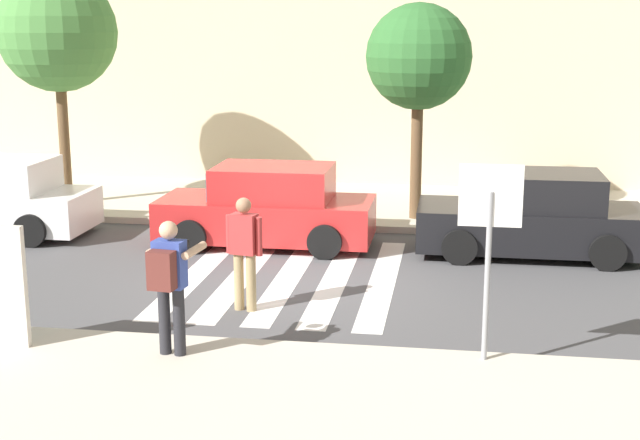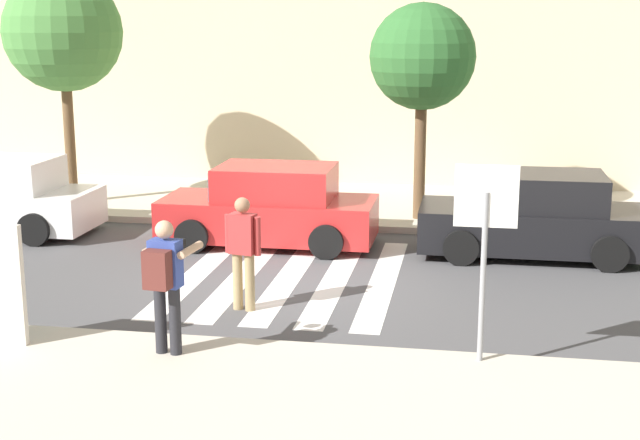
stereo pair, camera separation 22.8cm
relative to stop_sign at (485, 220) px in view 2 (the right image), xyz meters
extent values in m
plane|color=#4C4C4F|center=(-3.17, 3.44, -1.93)|extent=(120.00, 120.00, 0.00)
cube|color=beige|center=(-3.17, 9.44, -1.86)|extent=(60.00, 4.80, 0.14)
cube|color=beige|center=(-3.17, 13.84, 1.08)|extent=(56.00, 4.00, 6.01)
cube|color=silver|center=(-4.77, 3.64, -1.92)|extent=(0.44, 5.20, 0.01)
cube|color=silver|center=(-3.97, 3.64, -1.92)|extent=(0.44, 5.20, 0.01)
cube|color=silver|center=(-3.17, 3.64, -1.92)|extent=(0.44, 5.20, 0.01)
cube|color=silver|center=(-2.37, 3.64, -1.92)|extent=(0.44, 5.20, 0.01)
cube|color=silver|center=(-1.57, 3.64, -1.92)|extent=(0.44, 5.20, 0.01)
cylinder|color=gray|center=(0.00, -0.01, -0.72)|extent=(0.07, 0.07, 2.13)
cube|color=white|center=(0.00, 0.00, 0.29)|extent=(0.76, 0.03, 0.76)
cube|color=red|center=(0.00, 0.02, 0.29)|extent=(0.66, 0.02, 0.66)
cylinder|color=#232328|center=(-3.99, -0.43, -1.35)|extent=(0.15, 0.15, 0.88)
cylinder|color=#232328|center=(-3.79, -0.45, -1.35)|extent=(0.15, 0.15, 0.88)
cube|color=#33479E|center=(-3.89, -0.44, -0.61)|extent=(0.41, 0.28, 0.60)
sphere|color=tan|center=(-3.89, -0.44, -0.18)|extent=(0.23, 0.23, 0.23)
cylinder|color=tan|center=(-4.10, -0.19, -0.47)|extent=(0.17, 0.59, 0.10)
cylinder|color=tan|center=(-3.62, -0.25, -0.47)|extent=(0.17, 0.59, 0.10)
cube|color=black|center=(-3.84, -0.04, -0.44)|extent=(0.15, 0.12, 0.10)
cube|color=#5B2823|center=(-3.91, -0.67, -0.63)|extent=(0.34, 0.24, 0.48)
cylinder|color=tan|center=(-3.59, 1.83, -1.49)|extent=(0.15, 0.15, 0.88)
cylinder|color=tan|center=(-3.39, 1.79, -1.49)|extent=(0.15, 0.15, 0.88)
cube|color=#B73333|center=(-3.49, 1.81, -0.75)|extent=(0.42, 0.31, 0.60)
sphere|color=#A37556|center=(-3.49, 1.81, -0.32)|extent=(0.23, 0.23, 0.23)
cylinder|color=#B73333|center=(-3.72, 1.85, -0.77)|extent=(0.10, 0.10, 0.58)
cylinder|color=#B73333|center=(-3.25, 1.76, -0.77)|extent=(0.10, 0.10, 0.58)
cube|color=white|center=(-9.56, 5.74, -0.70)|extent=(2.20, 1.56, 0.64)
cube|color=slate|center=(-8.59, 5.74, -0.70)|extent=(0.10, 1.50, 0.51)
cylinder|color=black|center=(-8.44, 4.89, -1.61)|extent=(0.64, 0.22, 0.64)
cylinder|color=black|center=(-8.44, 6.59, -1.61)|extent=(0.64, 0.22, 0.64)
cube|color=red|center=(-4.01, 5.74, -1.40)|extent=(4.10, 1.70, 0.76)
cube|color=red|center=(-3.86, 5.74, -0.70)|extent=(2.20, 1.56, 0.64)
cube|color=slate|center=(-4.93, 5.74, -0.70)|extent=(0.10, 1.50, 0.54)
cube|color=slate|center=(-2.89, 5.74, -0.70)|extent=(0.10, 1.50, 0.51)
cylinder|color=black|center=(-5.28, 4.89, -1.61)|extent=(0.64, 0.22, 0.64)
cylinder|color=black|center=(-5.28, 6.59, -1.61)|extent=(0.64, 0.22, 0.64)
cylinder|color=black|center=(-2.74, 4.89, -1.61)|extent=(0.64, 0.22, 0.64)
cylinder|color=black|center=(-2.74, 6.59, -1.61)|extent=(0.64, 0.22, 0.64)
cube|color=black|center=(0.95, 5.74, -1.40)|extent=(4.10, 1.70, 0.76)
cube|color=black|center=(1.10, 5.74, -0.70)|extent=(2.20, 1.56, 0.64)
cube|color=slate|center=(0.03, 5.74, -0.70)|extent=(0.10, 1.50, 0.54)
cube|color=slate|center=(2.07, 5.74, -0.70)|extent=(0.10, 1.50, 0.51)
cylinder|color=black|center=(-0.32, 4.89, -1.61)|extent=(0.64, 0.22, 0.64)
cylinder|color=black|center=(-0.32, 6.59, -1.61)|extent=(0.64, 0.22, 0.64)
cylinder|color=black|center=(2.22, 4.89, -1.61)|extent=(0.64, 0.22, 0.64)
cylinder|color=black|center=(2.22, 6.59, -1.61)|extent=(0.64, 0.22, 0.64)
cylinder|color=brown|center=(-9.23, 8.29, -0.26)|extent=(0.24, 0.24, 3.06)
sphere|color=#47843D|center=(-9.23, 8.29, 2.07)|extent=(2.64, 2.64, 2.64)
cylinder|color=brown|center=(-1.26, 7.95, -0.42)|extent=(0.24, 0.24, 2.73)
sphere|color=#2D662D|center=(-1.26, 7.95, 1.60)|extent=(2.18, 2.18, 2.18)
camera|label=1|loc=(-0.41, -10.64, 2.36)|focal=50.00mm
camera|label=2|loc=(-0.19, -10.60, 2.36)|focal=50.00mm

